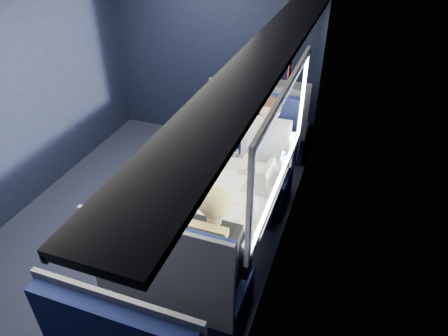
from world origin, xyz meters
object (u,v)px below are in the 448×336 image
(bottle_small, at_px, (282,165))
(seat_bay_far, at_px, (179,285))
(table, at_px, (238,198))
(seat_bay_near, at_px, (245,165))
(cup, at_px, (275,169))
(man, at_px, (266,154))
(woman, at_px, (217,249))
(laptop, at_px, (265,180))
(seat_row_front, at_px, (267,128))

(bottle_small, bearing_deg, seat_bay_far, -111.16)
(table, distance_m, bottle_small, 0.51)
(seat_bay_near, bearing_deg, cup, -48.72)
(bottle_small, distance_m, cup, 0.10)
(seat_bay_far, height_order, man, man)
(cup, bearing_deg, man, 117.60)
(man, distance_m, woman, 1.41)
(cup, bearing_deg, bottle_small, -15.10)
(man, height_order, laptop, man)
(man, relative_size, laptop, 3.99)
(seat_bay_near, distance_m, bottle_small, 0.83)
(seat_bay_near, bearing_deg, bottle_small, -45.71)
(table, xyz_separation_m, cup, (0.23, 0.38, 0.12))
(table, distance_m, laptop, 0.28)
(seat_row_front, bearing_deg, table, -84.20)
(seat_bay_near, relative_size, woman, 0.95)
(woman, bearing_deg, bottle_small, 77.90)
(seat_bay_near, xyz_separation_m, seat_row_front, (0.01, 0.92, -0.01))
(seat_bay_near, relative_size, man, 0.95)
(seat_bay_far, bearing_deg, bottle_small, 68.84)
(laptop, height_order, bottle_small, laptop)
(seat_bay_near, height_order, man, man)
(seat_bay_near, xyz_separation_m, woman, (0.26, -1.58, 0.31))
(woman, bearing_deg, laptop, 81.14)
(table, bearing_deg, woman, -84.55)
(woman, xyz_separation_m, laptop, (0.13, 0.85, 0.08))
(bottle_small, bearing_deg, seat_bay_near, 134.29)
(seat_bay_far, distance_m, laptop, 1.15)
(woman, distance_m, cup, 1.10)
(seat_row_front, relative_size, woman, 0.88)
(man, bearing_deg, seat_bay_near, 146.69)
(seat_bay_far, xyz_separation_m, cup, (0.42, 1.26, 0.37))
(seat_bay_far, distance_m, bottle_small, 1.40)
(seat_bay_far, relative_size, cup, 15.67)
(man, distance_m, cup, 0.36)
(cup, bearing_deg, laptop, -97.72)
(seat_row_front, distance_m, cup, 1.52)
(man, bearing_deg, woman, -90.00)
(laptop, bearing_deg, seat_bay_near, 118.39)
(seat_bay_near, bearing_deg, table, -77.26)
(seat_row_front, bearing_deg, bottle_small, -71.46)
(seat_bay_far, height_order, woman, woman)
(laptop, distance_m, cup, 0.25)
(seat_bay_far, relative_size, seat_row_front, 1.09)
(seat_row_front, xyz_separation_m, laptop, (0.38, -1.66, 0.40))
(seat_row_front, xyz_separation_m, woman, (0.25, -2.50, 0.32))
(seat_bay_near, height_order, seat_bay_far, same)
(table, xyz_separation_m, laptop, (0.20, 0.14, 0.14))
(man, xyz_separation_m, woman, (0.00, -1.41, 0.01))
(seat_bay_near, height_order, bottle_small, seat_bay_near)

